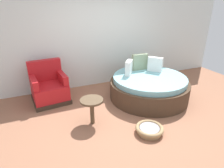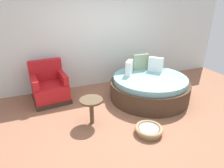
# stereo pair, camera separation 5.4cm
# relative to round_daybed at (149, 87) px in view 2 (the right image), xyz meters

# --- Properties ---
(ground_plane) EXTENTS (8.00, 8.00, 0.02)m
(ground_plane) POSITION_rel_round_daybed_xyz_m (-0.85, -0.65, -0.29)
(ground_plane) COLOR #936047
(back_wall) EXTENTS (8.00, 0.12, 2.78)m
(back_wall) POSITION_rel_round_daybed_xyz_m (-0.85, 1.36, 1.10)
(back_wall) COLOR silver
(back_wall) RESTS_ON ground_plane
(round_daybed) EXTENTS (1.90, 1.90, 0.97)m
(round_daybed) POSITION_rel_round_daybed_xyz_m (0.00, 0.00, 0.00)
(round_daybed) COLOR #473323
(round_daybed) RESTS_ON ground_plane
(red_armchair) EXTENTS (0.88, 0.88, 0.94)m
(red_armchair) POSITION_rel_round_daybed_xyz_m (-2.26, 0.78, 0.05)
(red_armchair) COLOR #38281E
(red_armchair) RESTS_ON ground_plane
(pet_basket) EXTENTS (0.51, 0.51, 0.13)m
(pet_basket) POSITION_rel_round_daybed_xyz_m (-0.76, -1.23, -0.21)
(pet_basket) COLOR #9E7F56
(pet_basket) RESTS_ON ground_plane
(side_table) EXTENTS (0.44, 0.44, 0.52)m
(side_table) POSITION_rel_round_daybed_xyz_m (-1.61, -0.53, 0.14)
(side_table) COLOR brown
(side_table) RESTS_ON ground_plane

